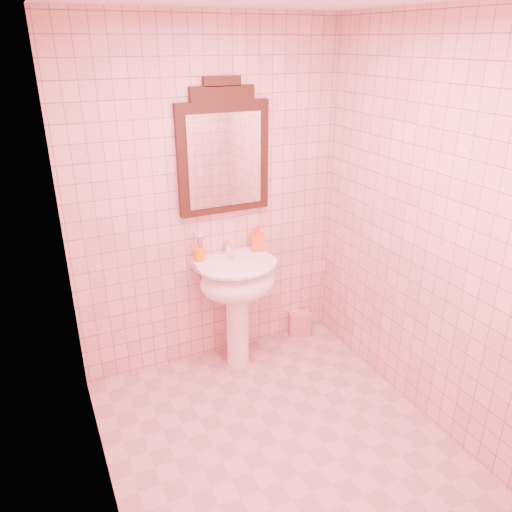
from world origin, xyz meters
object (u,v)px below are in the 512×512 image
pedestal_sink (237,288)px  mirror (224,152)px  toothbrush_cup (200,254)px  soap_dispenser (258,238)px  towel (299,323)px

pedestal_sink → mirror: bearing=90.0°
pedestal_sink → toothbrush_cup: 0.37m
soap_dispenser → towel: bearing=20.7°
soap_dispenser → towel: (0.40, 0.02, -0.85)m
mirror → towel: 1.63m
mirror → towel: bearing=-2.9°
pedestal_sink → soap_dispenser: (0.23, 0.14, 0.30)m
mirror → pedestal_sink: bearing=-90.0°
pedestal_sink → towel: 0.86m
pedestal_sink → toothbrush_cup: (-0.23, 0.15, 0.26)m
mirror → soap_dispenser: size_ratio=4.65×
mirror → towel: size_ratio=4.29×
pedestal_sink → mirror: size_ratio=0.94×
pedestal_sink → mirror: mirror is taller
towel → pedestal_sink: bearing=-165.1°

